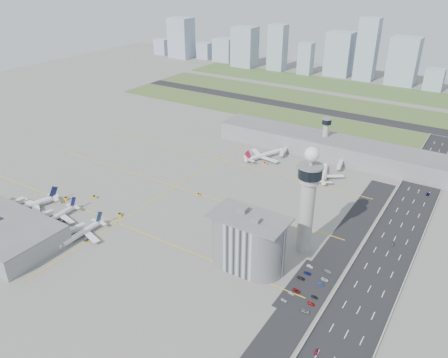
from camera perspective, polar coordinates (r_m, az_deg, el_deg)
The scene contains 61 objects.
ground at distance 286.12m, azimuth -3.79°, elevation -5.34°, with size 1000.00×1000.00×0.00m, color gray.
grass_strip_0 at distance 475.30m, azimuth 10.45°, elevation 7.66°, with size 480.00×50.00×0.08m, color #4E6B33.
grass_strip_1 at distance 542.54m, azimuth 13.62°, elevation 9.74°, with size 480.00×60.00×0.08m, color #4D6B32.
grass_strip_2 at distance 616.23m, azimuth 16.24°, elevation 11.42°, with size 480.00×70.00×0.08m, color #3F5B2B.
runway at distance 508.19m, azimuth 12.11°, elevation 8.76°, with size 480.00×22.00×0.10m, color black.
highway at distance 247.88m, azimuth 18.83°, elevation -12.68°, with size 28.00×500.00×0.10m, color black.
barrier_left at distance 249.70m, azimuth 15.72°, elevation -11.68°, with size 0.60×500.00×1.20m, color #9E9E99.
barrier_right at distance 246.18m, azimuth 22.04°, elevation -13.47°, with size 0.60×500.00×1.20m, color #9E9E99.
landside_road at distance 244.66m, azimuth 12.47°, elevation -12.31°, with size 18.00×260.00×0.08m, color black.
parking_lot at distance 236.26m, azimuth 10.91°, elevation -13.77°, with size 20.00×44.00×0.10m, color black.
taxiway_line_h_0 at distance 290.58m, azimuth -13.74°, elevation -5.59°, with size 260.00×0.60×0.01m, color yellow.
taxiway_line_h_1 at distance 328.15m, azimuth -6.37°, elevation -0.98°, with size 260.00×0.60×0.01m, color yellow.
taxiway_line_h_2 at distance 371.66m, azimuth -0.63°, elevation 2.64°, with size 260.00×0.60×0.01m, color yellow.
taxiway_line_v at distance 328.15m, azimuth -6.37°, elevation -0.98°, with size 0.60×260.00×0.01m, color yellow.
control_tower at distance 244.48m, azimuth 10.88°, elevation -2.28°, with size 14.00×14.00×64.50m.
secondary_tower at distance 386.36m, azimuth 13.12°, elevation 5.89°, with size 8.60×8.60×31.90m.
admin_building at distance 238.58m, azimuth 3.18°, elevation -8.16°, with size 42.00×24.00×33.50m.
terminal_pier at distance 385.60m, azimuth 14.23°, elevation 3.98°, with size 210.00×32.00×15.80m.
airplane_near_a at distance 321.52m, azimuth -24.22°, elevation -2.84°, with size 40.68×34.58×11.39m, color white, non-canonical shape.
airplane_near_b at distance 302.72m, azimuth -21.06°, elevation -4.28°, with size 34.11×28.99×9.55m, color white, non-canonical shape.
airplane_near_c at distance 279.79m, azimuth -18.28°, elevation -6.42°, with size 35.51×30.19×9.94m, color white, non-canonical shape.
airplane_far_a at distance 372.32m, azimuth 5.32°, elevation 3.50°, with size 39.97×33.97×11.19m, color white, non-canonical shape.
airplane_far_b at distance 347.52m, azimuth 13.06°, elevation 1.01°, with size 35.10×29.84×9.83m, color white, non-canonical shape.
jet_bridge_near_0 at distance 326.97m, azimuth -26.75°, elevation -3.48°, with size 14.00×3.00×5.70m, color silver, non-canonical shape.
jet_bridge_near_1 at distance 303.73m, azimuth -23.71°, elevation -5.12°, with size 14.00×3.00×5.70m, color silver, non-canonical shape.
jet_bridge_near_2 at distance 281.78m, azimuth -20.15°, elevation -7.01°, with size 14.00×3.00×5.70m, color silver, non-canonical shape.
jet_bridge_far_0 at distance 386.01m, azimuth 8.05°, elevation 3.77°, with size 14.00×3.00×5.70m, color silver, non-canonical shape.
jet_bridge_far_1 at distance 370.24m, azimuth 15.05°, elevation 2.06°, with size 14.00×3.00×5.70m, color silver, non-canonical shape.
tug_0 at distance 327.71m, azimuth -19.94°, elevation -2.39°, with size 2.43×3.54×2.06m, color gold, non-canonical shape.
tug_1 at distance 323.26m, azimuth -16.61°, elevation -2.27°, with size 2.40×3.50×2.03m, color gold, non-canonical shape.
tug_2 at distance 297.37m, azimuth -13.49°, elevation -4.53°, with size 2.44×3.55×2.06m, color #EBB211, non-canonical shape.
tug_3 at distance 314.24m, azimuth -3.35°, elevation -2.01°, with size 1.89×2.75×1.60m, color #F2A708, non-canonical shape.
tug_4 at distance 362.13m, azimuth 5.35°, elevation 2.01°, with size 2.32×3.37×1.96m, color #F3A31C, non-canonical shape.
tug_5 at distance 352.65m, azimuth 10.04°, elevation 0.98°, with size 2.23×3.25×1.89m, color #D1C400, non-canonical shape.
car_lot_0 at distance 226.44m, azimuth 7.84°, elevation -15.42°, with size 1.34×3.33×1.13m, color #B8B6C0.
car_lot_1 at distance 230.90m, azimuth 8.78°, elevation -14.52°, with size 1.15×3.30×1.09m, color #9C9C9C.
car_lot_2 at distance 232.60m, azimuth 9.43°, elevation -14.20°, with size 1.95×4.24×1.18m, color maroon.
car_lot_3 at distance 240.69m, azimuth 10.04°, elevation -12.63°, with size 1.69×4.16×1.21m, color black.
car_lot_4 at distance 244.48m, azimuth 10.85°, elevation -11.98°, with size 1.53×3.81×1.30m, color navy.
car_lot_5 at distance 249.54m, azimuth 11.14°, elevation -11.12°, with size 1.21×3.47×1.14m, color silver.
car_lot_6 at distance 222.48m, azimuth 10.57°, elevation -16.59°, with size 1.99×4.32×1.20m, color slate.
car_lot_7 at distance 226.78m, azimuth 11.33°, elevation -15.69°, with size 1.52×3.74×1.09m, color #AB100E.
car_lot_8 at distance 230.70m, azimuth 11.74°, elevation -14.86°, with size 1.37×3.40×1.16m, color black.
car_lot_9 at distance 238.76m, azimuth 12.50°, elevation -13.27°, with size 1.31×3.76×1.24m, color navy.
car_lot_10 at distance 242.27m, azimuth 13.02°, elevation -12.68°, with size 1.83×3.97×1.10m, color silver.
car_lot_11 at distance 248.00m, azimuth 13.41°, elevation -11.65°, with size 1.76×4.32×1.25m, color gray.
car_hw_0 at distance 205.91m, azimuth 11.96°, elevation -21.22°, with size 1.30×3.22×1.10m, color maroon.
car_hw_1 at distance 280.12m, azimuth 21.17°, elevation -7.97°, with size 1.26×3.62×1.19m, color #21232B.
car_hw_2 at distance 346.93m, azimuth 25.07°, elevation -1.81°, with size 2.12×4.61×1.28m, color #10124C.
car_hw_4 at distance 406.40m, azimuth 24.73°, elevation 2.34°, with size 1.52×3.78×1.29m, color slate.
skyline_bldg_0 at distance 820.02m, azimuth -8.06°, elevation 16.74°, with size 24.05×19.24×26.50m, color #9EADC1.
skyline_bldg_1 at distance 784.71m, azimuth -5.61°, elevation 17.87°, with size 37.63×30.10×65.60m, color #9EADC1.
skyline_bldg_2 at distance 774.40m, azimuth -2.51°, elevation 16.40°, with size 22.81×18.25×26.79m, color #9EADC1.
skyline_bldg_3 at distance 753.30m, azimuth 0.05°, elevation 16.52°, with size 32.30×25.84×36.93m, color #9EADC1.
skyline_bldg_4 at distance 713.09m, azimuth 2.73°, elevation 16.87°, with size 35.81×28.65×60.36m, color #9EADC1.
skyline_bldg_5 at distance 691.38m, azimuth 7.00°, elevation 16.68°, with size 25.49×20.39×66.89m, color #9EADC1.
skyline_bldg_6 at distance 672.81m, azimuth 10.62°, elevation 15.21°, with size 20.04×16.03×45.20m, color #9EADC1.
skyline_bldg_7 at distance 674.24m, azimuth 14.84°, elevation 15.52°, with size 35.76×28.61×61.22m, color #9EADC1.
skyline_bldg_8 at distance 656.12m, azimuth 18.20°, elevation 15.80°, with size 26.33×21.06×83.39m, color #9EADC1.
skyline_bldg_9 at distance 648.00m, azimuth 22.40°, elevation 14.06°, with size 36.96×29.57×62.11m, color #9EADC1.
skyline_bldg_10 at distance 636.77m, azimuth 25.76°, elevation 11.63°, with size 23.01×18.41×27.75m, color #9EADC1.
Camera 1 is at (146.21, -193.74, 151.50)m, focal length 35.00 mm.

